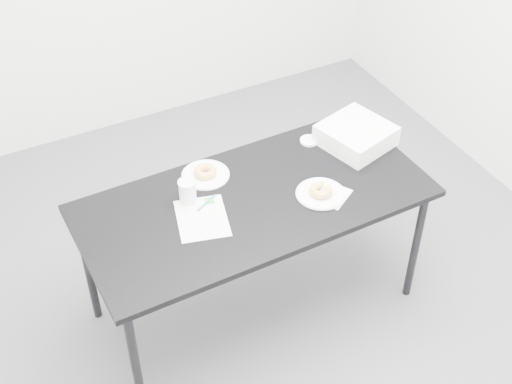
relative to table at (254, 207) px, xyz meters
name	(u,v)px	position (x,y,z in m)	size (l,w,h in m)	color
floor	(239,322)	(-0.13, -0.08, -0.69)	(4.00, 4.00, 0.00)	#47474C
table	(254,207)	(0.00, 0.00, 0.00)	(1.66, 0.80, 0.75)	black
scorecard	(202,218)	(-0.27, -0.01, 0.06)	(0.22, 0.28, 0.00)	white
logo_patch	(209,201)	(-0.20, 0.08, 0.06)	(0.05, 0.05, 0.00)	green
pen	(206,203)	(-0.22, 0.07, 0.06)	(0.01, 0.01, 0.13)	#0B737B
napkin	(330,194)	(0.33, -0.14, 0.06)	(0.16, 0.16, 0.00)	white
plate_near	(321,194)	(0.29, -0.12, 0.06)	(0.23, 0.23, 0.01)	white
donut_near	(321,190)	(0.29, -0.12, 0.08)	(0.11, 0.11, 0.04)	#CC8840
plate_far	(206,175)	(-0.13, 0.26, 0.06)	(0.23, 0.23, 0.01)	white
donut_far	(205,171)	(-0.13, 0.26, 0.08)	(0.11, 0.11, 0.04)	#CC8840
coffee_cup	(188,191)	(-0.28, 0.12, 0.12)	(0.08, 0.08, 0.12)	white
cup_lid	(309,141)	(0.45, 0.26, 0.06)	(0.09, 0.09, 0.01)	white
bakery_box	(356,135)	(0.65, 0.14, 0.11)	(0.31, 0.31, 0.10)	white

